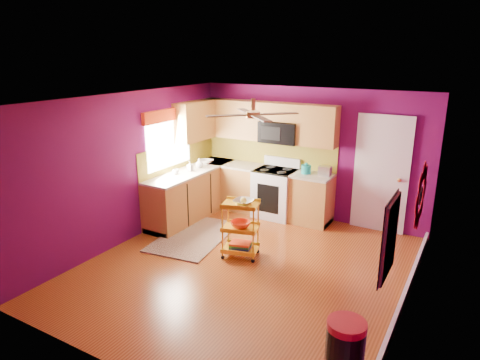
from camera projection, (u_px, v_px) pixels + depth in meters
The scene contains 18 objects.
ground at pixel (245, 268), 6.41m from camera, with size 5.00×5.00×0.00m, color brown.
room_envelope at pixel (248, 163), 5.93m from camera, with size 4.54×5.04×2.52m.
lower_cabinets at pixel (231, 193), 8.44m from camera, with size 2.81×2.31×0.94m.
electric_range at pixel (275, 192), 8.34m from camera, with size 0.76×0.66×1.13m.
upper_cabinetry at pixel (245, 122), 8.29m from camera, with size 2.80×2.30×1.26m.
left_window at pixel (168, 130), 7.85m from camera, with size 0.08×1.35×1.08m.
panel_door at pixel (381, 176), 7.52m from camera, with size 0.95×0.11×2.15m.
right_wall_art at pixel (409, 212), 4.65m from camera, with size 0.04×2.74×1.04m.
ceiling_fan at pixel (253, 114), 5.92m from camera, with size 1.01×1.01×0.26m.
shag_rug at pixel (194, 236), 7.50m from camera, with size 1.06×1.73×0.02m, color black.
rolling_cart at pixel (241, 226), 6.65m from camera, with size 0.63×0.53×0.99m.
trash_can at pixel (345, 354), 4.07m from camera, with size 0.39×0.41×0.71m.
teal_kettle at pixel (306, 169), 7.94m from camera, with size 0.18×0.18×0.21m.
toaster at pixel (325, 171), 7.79m from camera, with size 0.22×0.15×0.18m, color beige.
soap_bottle_a at pixel (190, 166), 8.09m from camera, with size 0.09×0.09×0.20m, color #EA3F72.
soap_bottle_b at pixel (199, 163), 8.33m from camera, with size 0.15×0.15×0.19m, color white.
counter_dish at pixel (206, 162), 8.69m from camera, with size 0.29×0.29×0.07m, color white.
counter_cup at pixel (176, 172), 7.90m from camera, with size 0.12×0.12×0.09m, color white.
Camera 1 is at (2.81, -5.03, 3.12)m, focal length 32.00 mm.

